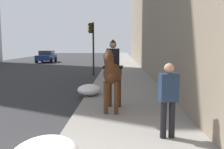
{
  "coord_description": "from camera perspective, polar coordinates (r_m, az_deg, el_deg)",
  "views": [
    {
      "loc": [
        -2.95,
        -1.39,
        2.24
      ],
      "look_at": [
        4.0,
        -1.2,
        1.4
      ],
      "focal_mm": 40.55,
      "sensor_mm": 36.0,
      "label": 1
    }
  ],
  "objects": [
    {
      "name": "mounted_horse_near",
      "position": [
        7.92,
        0.12,
        0.6
      ],
      "size": [
        2.15,
        0.72,
        2.27
      ],
      "rotation": [
        0.0,
        0.0,
        3.03
      ],
      "color": "#4C2B16",
      "rests_on": "sidewalk_slab"
    },
    {
      "name": "car_near_lane",
      "position": [
        31.95,
        -14.56,
        3.98
      ],
      "size": [
        3.93,
        2.03,
        1.44
      ],
      "rotation": [
        0.0,
        0.0,
        3.17
      ],
      "color": "navy",
      "rests_on": "ground"
    },
    {
      "name": "traffic_light_near_curb",
      "position": [
        17.9,
        -4.52,
        7.74
      ],
      "size": [
        0.2,
        0.44,
        3.74
      ],
      "color": "black",
      "rests_on": "ground"
    },
    {
      "name": "pedestrian_greeting",
      "position": [
        5.8,
        12.57,
        -4.65
      ],
      "size": [
        0.32,
        0.44,
        1.7
      ],
      "rotation": [
        0.0,
        0.0,
        0.16
      ],
      "color": "black",
      "rests_on": "sidewalk_slab"
    },
    {
      "name": "snow_pile_far",
      "position": [
        10.66,
        -5.18,
        -3.41
      ],
      "size": [
        1.26,
        0.97,
        0.44
      ],
      "primitive_type": "ellipsoid",
      "color": "white",
      "rests_on": "sidewalk_slab"
    }
  ]
}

